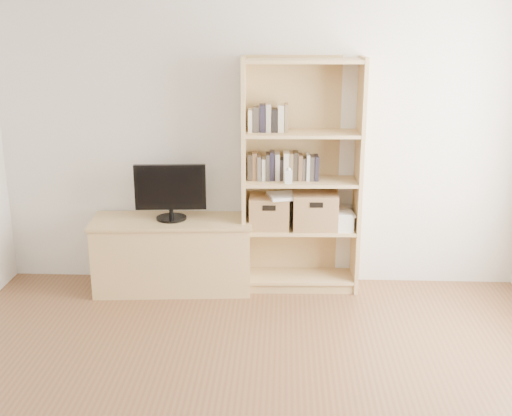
# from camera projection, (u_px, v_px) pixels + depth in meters

# --- Properties ---
(back_wall) EXTENTS (4.50, 0.02, 2.60)m
(back_wall) POSITION_uv_depth(u_px,v_px,m) (260.00, 137.00, 5.46)
(back_wall) COLOR silver
(back_wall) RESTS_ON floor
(tv_stand) EXTENTS (1.36, 0.59, 0.61)m
(tv_stand) POSITION_uv_depth(u_px,v_px,m) (173.00, 255.00, 5.55)
(tv_stand) COLOR tan
(tv_stand) RESTS_ON floor
(bookshelf) EXTENTS (1.00, 0.39, 1.98)m
(bookshelf) POSITION_uv_depth(u_px,v_px,m) (301.00, 177.00, 5.37)
(bookshelf) COLOR tan
(bookshelf) RESTS_ON floor
(television) EXTENTS (0.60, 0.09, 0.47)m
(television) POSITION_uv_depth(u_px,v_px,m) (170.00, 192.00, 5.38)
(television) COLOR black
(television) RESTS_ON tv_stand
(books_row_mid) EXTENTS (0.80, 0.17, 0.21)m
(books_row_mid) POSITION_uv_depth(u_px,v_px,m) (301.00, 167.00, 5.36)
(books_row_mid) COLOR #312920
(books_row_mid) RESTS_ON bookshelf
(books_row_upper) EXTENTS (0.35, 0.13, 0.18)m
(books_row_upper) POSITION_uv_depth(u_px,v_px,m) (275.00, 120.00, 5.25)
(books_row_upper) COLOR #312920
(books_row_upper) RESTS_ON bookshelf
(baby_monitor) EXTENTS (0.06, 0.04, 0.11)m
(baby_monitor) POSITION_uv_depth(u_px,v_px,m) (289.00, 177.00, 5.25)
(baby_monitor) COLOR white
(baby_monitor) RESTS_ON bookshelf
(basket_left) EXTENTS (0.34, 0.28, 0.28)m
(basket_left) POSITION_uv_depth(u_px,v_px,m) (269.00, 212.00, 5.45)
(basket_left) COLOR brown
(basket_left) RESTS_ON bookshelf
(basket_right) EXTENTS (0.38, 0.32, 0.31)m
(basket_right) POSITION_uv_depth(u_px,v_px,m) (315.00, 210.00, 5.44)
(basket_right) COLOR brown
(basket_right) RESTS_ON bookshelf
(laptop) EXTENTS (0.40, 0.32, 0.03)m
(laptop) POSITION_uv_depth(u_px,v_px,m) (290.00, 195.00, 5.39)
(laptop) COLOR white
(laptop) RESTS_ON basket_left
(magazine_stack) EXTENTS (0.21, 0.29, 0.13)m
(magazine_stack) POSITION_uv_depth(u_px,v_px,m) (340.00, 220.00, 5.47)
(magazine_stack) COLOR silver
(magazine_stack) RESTS_ON bookshelf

